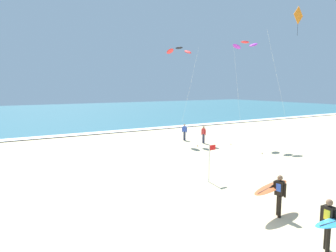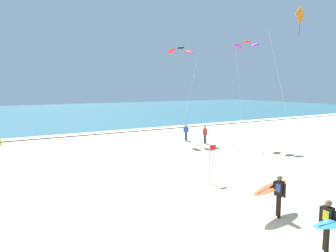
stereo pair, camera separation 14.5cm
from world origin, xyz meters
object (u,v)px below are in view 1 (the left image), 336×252
(kite_arc_charcoal_mid, at_px, (179,51))
(bystander_blue_top, at_px, (184,132))
(surfer_trailing, at_px, (334,221))
(bystander_red_top, at_px, (204,134))
(kite_arc_scarlet_far, at_px, (245,45))
(lifeguard_flag, at_px, (210,159))
(kite_diamond_amber_near, at_px, (297,19))
(surfer_lead, at_px, (275,190))

(kite_arc_charcoal_mid, height_order, bystander_blue_top, kite_arc_charcoal_mid)
(surfer_trailing, bearing_deg, bystander_red_top, 64.43)
(bystander_blue_top, height_order, bystander_red_top, same)
(kite_arc_charcoal_mid, xyz_separation_m, kite_arc_scarlet_far, (4.02, -4.75, 0.29))
(kite_arc_scarlet_far, xyz_separation_m, bystander_red_top, (-3.46, 1.43, -8.15))
(lifeguard_flag, bearing_deg, kite_diamond_amber_near, 18.10)
(kite_diamond_amber_near, distance_m, bystander_blue_top, 13.80)
(kite_arc_charcoal_mid, xyz_separation_m, bystander_red_top, (0.56, -3.32, -7.86))
(surfer_lead, height_order, kite_arc_scarlet_far, kite_arc_scarlet_far)
(kite_arc_charcoal_mid, distance_m, kite_arc_scarlet_far, 6.23)
(kite_diamond_amber_near, height_order, lifeguard_flag, kite_diamond_amber_near)
(surfer_lead, relative_size, lifeguard_flag, 1.15)
(surfer_trailing, relative_size, lifeguard_flag, 1.19)
(surfer_trailing, distance_m, bystander_blue_top, 20.86)
(bystander_red_top, bearing_deg, lifeguard_flag, -126.09)
(bystander_blue_top, bearing_deg, bystander_red_top, -74.60)
(surfer_lead, bearing_deg, surfer_trailing, -105.43)
(kite_arc_scarlet_far, bearing_deg, bystander_blue_top, 138.11)
(surfer_lead, bearing_deg, kite_arc_scarlet_far, 49.71)
(kite_diamond_amber_near, bearing_deg, surfer_trailing, -138.95)
(kite_arc_scarlet_far, distance_m, bystander_red_top, 8.97)
(surfer_lead, bearing_deg, kite_diamond_amber_near, 34.79)
(surfer_lead, height_order, kite_diamond_amber_near, kite_diamond_amber_near)
(kite_arc_scarlet_far, relative_size, bystander_red_top, 5.85)
(kite_arc_charcoal_mid, bearing_deg, lifeguard_flag, -116.36)
(surfer_trailing, height_order, lifeguard_flag, lifeguard_flag)
(surfer_trailing, distance_m, lifeguard_flag, 7.89)
(surfer_trailing, height_order, bystander_red_top, surfer_trailing)
(bystander_blue_top, bearing_deg, kite_diamond_amber_near, -52.74)
(lifeguard_flag, bearing_deg, kite_arc_scarlet_far, 37.73)
(kite_arc_charcoal_mid, height_order, bystander_red_top, kite_arc_charcoal_mid)
(surfer_lead, relative_size, bystander_red_top, 1.52)
(surfer_trailing, xyz_separation_m, kite_arc_scarlet_far, (11.69, 15.77, 7.91))
(kite_diamond_amber_near, xyz_separation_m, kite_arc_charcoal_mid, (-5.80, 8.79, -2.00))
(kite_arc_charcoal_mid, bearing_deg, surfer_trailing, -110.50)
(kite_arc_charcoal_mid, height_order, kite_arc_scarlet_far, kite_arc_scarlet_far)
(bystander_blue_top, xyz_separation_m, lifeguard_flag, (-6.26, -11.64, 0.45))
(bystander_blue_top, bearing_deg, lifeguard_flag, -118.27)
(kite_diamond_amber_near, relative_size, kite_arc_scarlet_far, 1.26)
(surfer_trailing, height_order, kite_arc_charcoal_mid, kite_arc_charcoal_mid)
(surfer_lead, distance_m, kite_diamond_amber_near, 18.17)
(surfer_trailing, xyz_separation_m, lifeguard_flag, (1.36, 7.77, 0.21))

